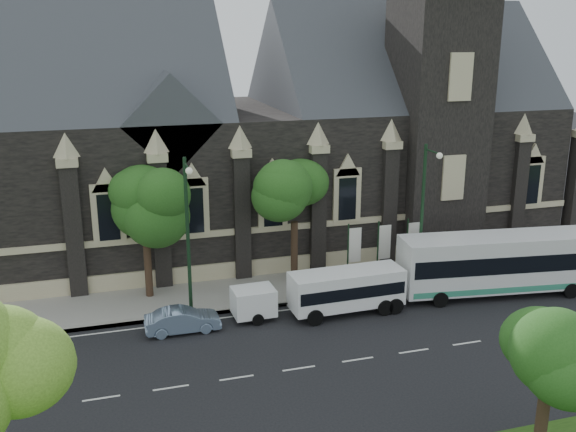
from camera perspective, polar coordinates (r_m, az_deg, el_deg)
name	(u,v)px	position (r m, az deg, el deg)	size (l,w,h in m)	color
ground	(299,369)	(31.38, 0.96, -13.28)	(160.00, 160.00, 0.00)	black
sidewalk	(252,292)	(39.59, -3.20, -6.67)	(80.00, 5.00, 0.15)	gray
museum	(289,133)	(47.33, 0.07, 7.36)	(40.00, 17.70, 29.90)	black
tree_park_east	(551,354)	(24.60, 22.13, -11.20)	(3.40, 3.40, 6.28)	black
tree_walk_right	(297,192)	(39.68, 0.78, 2.16)	(4.08, 4.08, 7.80)	black
tree_walk_left	(147,204)	(38.08, -12.28, 1.05)	(3.91, 3.91, 7.64)	black
street_lamp_near	(424,209)	(39.22, 11.88, 0.57)	(0.36, 1.88, 9.00)	#15301B
street_lamp_mid	(188,230)	(34.96, -8.79, -1.18)	(0.36, 1.88, 9.00)	#15301B
banner_flag_left	(352,249)	(40.12, 5.69, -2.88)	(0.90, 0.10, 4.00)	#15301B
banner_flag_center	(382,246)	(40.89, 8.29, -2.60)	(0.90, 0.10, 4.00)	#15301B
banner_flag_right	(411,243)	(41.74, 10.79, -2.33)	(0.90, 0.10, 4.00)	#15301B
tour_coach	(504,262)	(40.87, 18.48, -3.88)	(12.83, 4.23, 3.67)	silver
shuttle_bus	(347,289)	(36.56, 5.22, -6.38)	(6.48, 2.46, 2.48)	white
box_trailer	(253,302)	(35.88, -3.06, -7.55)	(3.35, 1.97, 1.77)	white
sedan	(183,320)	(34.98, -9.27, -9.04)	(1.38, 3.95, 1.30)	#7991AF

